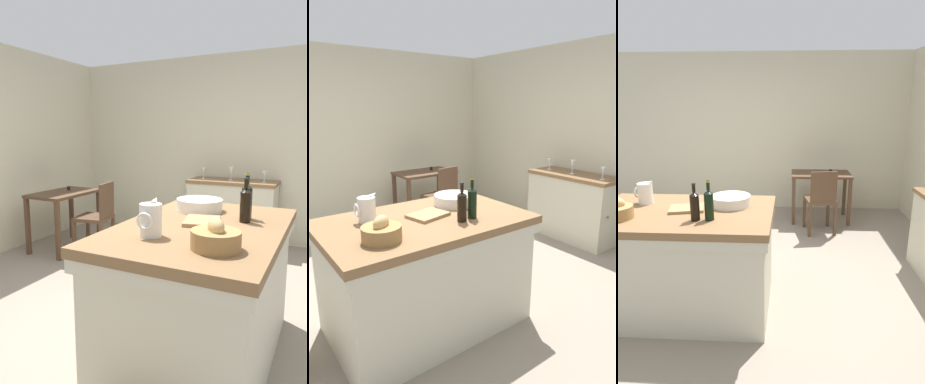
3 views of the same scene
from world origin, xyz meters
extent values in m
plane|color=gray|center=(0.00, 0.00, 0.00)|extent=(6.76, 6.76, 0.00)
cube|color=beige|center=(0.00, 2.60, 1.30)|extent=(5.32, 0.12, 2.60)
cube|color=brown|center=(-0.30, -0.45, 0.89)|extent=(1.56, 1.00, 0.06)
cube|color=beige|center=(-0.30, -0.45, 0.82)|extent=(1.54, 0.98, 0.08)
cube|color=beige|center=(-0.30, -0.45, 0.43)|extent=(1.48, 0.92, 0.86)
cube|color=#513826|center=(1.10, 1.93, 0.74)|extent=(0.90, 0.56, 0.04)
cube|color=#513826|center=(0.68, 1.69, 0.36)|extent=(0.05, 0.05, 0.72)
cube|color=#513826|center=(1.51, 1.68, 0.36)|extent=(0.05, 0.05, 0.72)
cube|color=#513826|center=(0.69, 2.18, 0.36)|extent=(0.05, 0.05, 0.72)
cube|color=#513826|center=(1.52, 2.17, 0.36)|extent=(0.05, 0.05, 0.72)
cylinder|color=black|center=(1.25, 1.98, 0.78)|extent=(0.04, 0.04, 0.05)
cube|color=#513826|center=(1.05, 1.43, 0.48)|extent=(0.46, 0.46, 0.04)
cube|color=#513826|center=(1.08, 1.25, 0.71)|extent=(0.36, 0.09, 0.42)
cube|color=#513826|center=(1.20, 1.64, 0.23)|extent=(0.05, 0.05, 0.45)
cube|color=#513826|center=(0.84, 1.58, 0.23)|extent=(0.05, 0.05, 0.45)
cube|color=#513826|center=(1.26, 1.28, 0.23)|extent=(0.05, 0.05, 0.45)
cube|color=#513826|center=(0.90, 1.22, 0.23)|extent=(0.05, 0.05, 0.45)
cylinder|color=silver|center=(-0.68, -0.26, 1.01)|extent=(0.13, 0.13, 0.19)
cone|color=silver|center=(-0.62, -0.26, 1.12)|extent=(0.07, 0.04, 0.06)
torus|color=silver|center=(-0.75, -0.26, 1.02)|extent=(0.02, 0.10, 0.10)
cylinder|color=silver|center=(0.10, -0.28, 0.96)|extent=(0.35, 0.35, 0.09)
cube|color=#99754C|center=(-0.25, -0.43, 0.93)|extent=(0.33, 0.28, 0.02)
cylinder|color=black|center=(0.00, -0.66, 1.02)|extent=(0.07, 0.07, 0.21)
cone|color=black|center=(0.00, -0.66, 1.14)|extent=(0.07, 0.07, 0.03)
cylinder|color=black|center=(0.00, -0.66, 1.19)|extent=(0.03, 0.03, 0.08)
cylinder|color=#B29933|center=(0.00, -0.66, 1.23)|extent=(0.03, 0.03, 0.01)
cylinder|color=black|center=(-0.11, -0.67, 1.02)|extent=(0.07, 0.07, 0.20)
cone|color=black|center=(-0.11, -0.67, 1.13)|extent=(0.07, 0.07, 0.02)
cylinder|color=black|center=(-0.11, -0.67, 1.18)|extent=(0.03, 0.03, 0.07)
cylinder|color=black|center=(-0.11, -0.67, 1.21)|extent=(0.03, 0.03, 0.01)
camera|label=1|loc=(-2.42, -1.17, 1.49)|focal=33.02mm
camera|label=2|loc=(-1.53, -2.58, 1.75)|focal=31.40mm
camera|label=3|loc=(0.62, -3.03, 1.80)|focal=30.50mm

